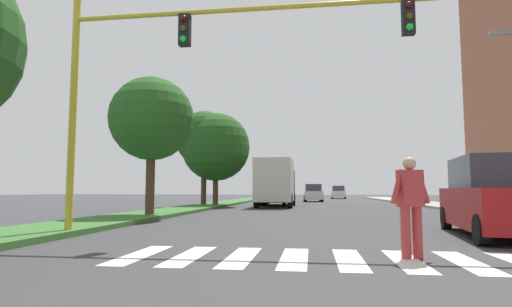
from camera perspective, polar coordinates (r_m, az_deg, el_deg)
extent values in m
plane|color=#38383A|center=(29.26, 9.06, -7.30)|extent=(140.00, 140.00, 0.00)
cube|color=silver|center=(7.61, -15.99, -13.49)|extent=(0.45, 2.20, 0.01)
cube|color=silver|center=(7.30, -9.32, -13.98)|extent=(0.45, 2.20, 0.01)
cube|color=silver|center=(7.10, -2.13, -14.31)|extent=(0.45, 2.20, 0.01)
cube|color=silver|center=(7.00, 5.38, -14.42)|extent=(0.45, 2.20, 0.01)
cube|color=silver|center=(7.02, 12.98, -14.29)|extent=(0.45, 2.20, 0.01)
cube|color=silver|center=(7.15, 20.40, -13.93)|extent=(0.45, 2.20, 0.01)
cube|color=silver|center=(7.39, 27.41, -13.38)|extent=(0.45, 2.20, 0.01)
cube|color=#386B2D|center=(28.13, -6.59, -7.26)|extent=(2.52, 64.00, 0.15)
cylinder|color=#4C3823|center=(17.07, -14.63, -3.44)|extent=(0.36, 0.36, 2.88)
sphere|color=#23561E|center=(17.31, -14.44, 4.77)|extent=(3.45, 3.45, 3.45)
cylinder|color=#4C3823|center=(27.96, -5.71, -4.53)|extent=(0.36, 0.36, 2.54)
sphere|color=#1E4C19|center=(28.11, -5.66, 0.93)|extent=(4.69, 4.69, 4.69)
cylinder|color=#4C3823|center=(28.15, -7.36, -3.70)|extent=(0.36, 0.36, 3.34)
sphere|color=#1E4C19|center=(28.37, -7.29, 2.04)|extent=(3.89, 3.89, 3.89)
cube|color=#9E9991|center=(28.62, 25.81, -6.75)|extent=(3.00, 64.00, 0.15)
cylinder|color=gold|center=(11.39, -24.32, 5.51)|extent=(0.18, 0.18, 6.00)
cylinder|color=gold|center=(10.50, 0.87, 19.72)|extent=(9.73, 0.12, 0.12)
cube|color=black|center=(10.71, -9.97, 16.66)|extent=(0.28, 0.20, 0.80)
sphere|color=#4C0C0C|center=(10.71, -10.15, 18.18)|extent=(0.16, 0.16, 0.16)
sphere|color=#4C380F|center=(10.61, -10.17, 16.89)|extent=(0.16, 0.16, 0.16)
sphere|color=#19D833|center=(10.51, -10.20, 15.58)|extent=(0.16, 0.16, 0.16)
cube|color=black|center=(10.50, 20.58, 17.38)|extent=(0.28, 0.20, 0.80)
sphere|color=#4C0C0C|center=(10.50, 20.69, 18.94)|extent=(0.16, 0.16, 0.16)
sphere|color=#4C380F|center=(10.40, 20.74, 17.63)|extent=(0.16, 0.16, 0.16)
sphere|color=#19D833|center=(10.30, 20.78, 16.29)|extent=(0.16, 0.16, 0.16)
cube|color=gray|center=(20.03, 31.14, 14.30)|extent=(0.90, 0.24, 0.16)
cylinder|color=#B23333|center=(7.40, 21.72, -10.28)|extent=(0.21, 0.21, 0.85)
cylinder|color=#B23333|center=(7.28, 20.29, -10.42)|extent=(0.21, 0.21, 0.85)
cube|color=#B23333|center=(7.31, 20.82, -4.61)|extent=(0.44, 0.36, 0.62)
cylinder|color=#B23333|center=(7.45, 22.33, -4.32)|extent=(0.28, 0.18, 0.58)
cylinder|color=#B23333|center=(7.17, 19.24, -4.41)|extent=(0.28, 0.18, 0.58)
sphere|color=tan|center=(7.32, 20.72, -1.32)|extent=(0.29, 0.29, 0.22)
cube|color=maroon|center=(11.58, 30.95, -6.56)|extent=(2.45, 4.80, 0.96)
cube|color=#2D333D|center=(11.81, 30.45, -2.29)|extent=(1.97, 2.72, 0.79)
cylinder|color=black|center=(9.60, 29.09, -9.37)|extent=(0.30, 0.66, 0.64)
cylinder|color=black|center=(13.21, 25.12, -8.19)|extent=(0.30, 0.66, 0.64)
cube|color=maroon|center=(30.91, 2.77, -6.11)|extent=(2.00, 4.32, 0.78)
cube|color=#2D333D|center=(30.70, 2.71, -4.80)|extent=(1.68, 1.98, 0.64)
cylinder|color=black|center=(32.69, 1.71, -6.56)|extent=(0.25, 0.65, 0.64)
cylinder|color=black|center=(32.48, 4.62, -6.56)|extent=(0.25, 0.65, 0.64)
cylinder|color=black|center=(29.38, 0.73, -6.73)|extent=(0.25, 0.65, 0.64)
cylinder|color=black|center=(29.15, 3.97, -6.73)|extent=(0.25, 0.65, 0.64)
cube|color=silver|center=(40.38, 8.03, -5.81)|extent=(1.90, 4.14, 0.81)
cube|color=#2D333D|center=(40.18, 8.03, -4.76)|extent=(1.59, 1.90, 0.67)
cylinder|color=black|center=(41.94, 6.86, -6.21)|extent=(0.25, 0.65, 0.64)
cylinder|color=black|center=(42.01, 9.01, -6.19)|extent=(0.25, 0.65, 0.64)
cylinder|color=black|center=(38.77, 6.99, -6.30)|extent=(0.25, 0.65, 0.64)
cylinder|color=black|center=(38.85, 9.30, -6.27)|extent=(0.25, 0.65, 0.64)
cube|color=silver|center=(54.43, 11.51, -5.58)|extent=(1.98, 4.48, 0.80)
cube|color=#2D333D|center=(54.65, 11.50, -4.81)|extent=(1.64, 2.06, 0.65)
cylinder|color=black|center=(52.70, 12.40, -5.90)|extent=(0.26, 0.65, 0.64)
cylinder|color=black|center=(52.69, 10.67, -5.93)|extent=(0.26, 0.65, 0.64)
cylinder|color=black|center=(56.19, 12.31, -5.85)|extent=(0.26, 0.65, 0.64)
cylinder|color=black|center=(56.18, 10.69, -5.88)|extent=(0.26, 0.65, 0.64)
cube|color=navy|center=(29.56, 3.18, -4.52)|extent=(2.30, 2.00, 2.20)
cube|color=beige|center=(26.48, 2.63, -3.80)|extent=(2.30, 4.20, 2.70)
cylinder|color=black|center=(29.67, 1.15, -6.46)|extent=(0.30, 0.90, 0.90)
cylinder|color=black|center=(29.50, 5.23, -6.45)|extent=(0.30, 0.90, 0.90)
cylinder|color=black|center=(25.56, 0.06, -6.67)|extent=(0.30, 0.90, 0.90)
cylinder|color=black|center=(25.36, 4.80, -6.67)|extent=(0.30, 0.90, 0.90)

